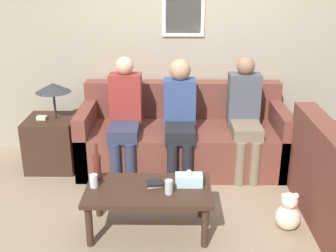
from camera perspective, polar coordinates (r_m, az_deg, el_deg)
The scene contains 14 objects.
ground_plane at distance 4.44m, azimuth 2.09°, elevation -8.16°, with size 16.00×16.00×0.00m, color gray.
wall_back at distance 5.00m, azimuth 2.02°, elevation 11.00°, with size 9.00×0.08×2.60m.
couch_main at distance 4.80m, azimuth 2.00°, elevation -1.69°, with size 2.27×0.93×0.90m.
coffee_table at distance 3.60m, azimuth -2.69°, elevation -9.23°, with size 1.06×0.57×0.41m.
side_table_with_lamp at distance 4.90m, azimuth -15.37°, elevation -1.64°, with size 0.54×0.54×0.99m.
wine_bottle at distance 3.71m, azimuth -9.58°, elevation -5.31°, with size 0.07×0.07×0.34m.
drinking_glass at distance 3.62m, azimuth -10.03°, elevation -7.33°, with size 0.07×0.07×0.11m.
book_stack at distance 3.59m, azimuth -1.87°, elevation -7.82°, with size 0.14×0.12×0.04m.
soda_can at distance 3.46m, azimuth 0.11°, elevation -8.26°, with size 0.07×0.07×0.12m.
tissue_box at distance 3.59m, azimuth 2.84°, elevation -7.26°, with size 0.23×0.12×0.15m.
person_left at distance 4.51m, azimuth -5.84°, elevation 1.77°, with size 0.34×0.63×1.27m.
person_middle at distance 4.47m, azimuth 1.61°, elevation 1.73°, with size 0.34×0.63×1.25m.
person_right at distance 4.60m, azimuth 10.37°, elevation 1.85°, with size 0.34×0.64×1.26m.
teddy_bear at distance 3.86m, azimuth 15.95°, elevation -11.30°, with size 0.22×0.22×0.35m.
Camera 1 is at (-0.11, -3.89, 2.14)m, focal length 45.00 mm.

